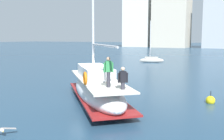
# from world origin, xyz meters

# --- Properties ---
(ground_plane) EXTENTS (400.00, 400.00, 0.00)m
(ground_plane) POSITION_xyz_m (0.00, 0.00, 0.00)
(ground_plane) COLOR navy
(main_sailboat) EXTENTS (8.27, 8.69, 13.98)m
(main_sailboat) POSITION_xyz_m (1.09, -0.99, 0.92)
(main_sailboat) COLOR silver
(main_sailboat) RESTS_ON ground
(moored_sloop_far) EXTENTS (4.28, 2.93, 6.80)m
(moored_sloop_far) POSITION_xyz_m (-4.48, 25.90, 0.51)
(moored_sloop_far) COLOR #B7B2A8
(moored_sloop_far) RESTS_ON ground
(seagull) EXTENTS (0.67, 1.03, 0.17)m
(seagull) POSITION_xyz_m (0.63, -7.77, 0.27)
(seagull) COLOR silver
(seagull) RESTS_ON ground
(mooring_buoy) EXTENTS (0.56, 0.56, 0.88)m
(mooring_buoy) POSITION_xyz_m (7.53, 1.89, 0.17)
(mooring_buoy) COLOR yellow
(mooring_buoy) RESTS_ON ground
(waterfront_buildings) EXTENTS (82.06, 17.40, 27.07)m
(waterfront_buildings) POSITION_xyz_m (-4.95, 94.44, 10.56)
(waterfront_buildings) COLOR silver
(waterfront_buildings) RESTS_ON ground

